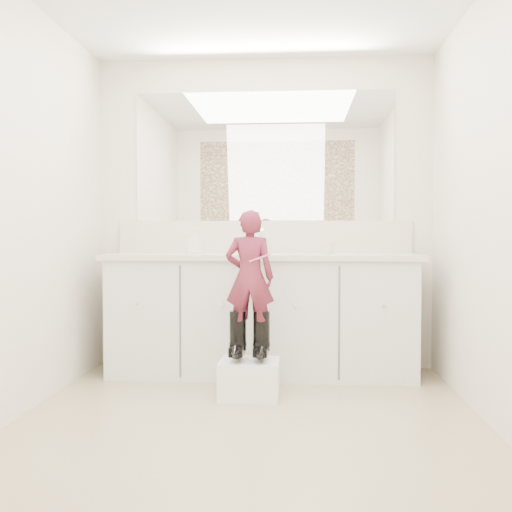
{
  "coord_description": "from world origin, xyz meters",
  "views": [
    {
      "loc": [
        0.26,
        -2.95,
        1.02
      ],
      "look_at": [
        -0.01,
        0.77,
        0.89
      ],
      "focal_mm": 40.0,
      "sensor_mm": 36.0,
      "label": 1
    }
  ],
  "objects": [
    {
      "name": "floor",
      "position": [
        0.0,
        0.0,
        0.0
      ],
      "size": [
        3.0,
        3.0,
        0.0
      ],
      "primitive_type": "plane",
      "color": "#938260",
      "rests_on": "ground"
    },
    {
      "name": "wall_back",
      "position": [
        0.0,
        1.5,
        1.2
      ],
      "size": [
        2.6,
        0.0,
        2.6
      ],
      "primitive_type": "plane",
      "rotation": [
        1.57,
        0.0,
        0.0
      ],
      "color": "beige",
      "rests_on": "floor"
    },
    {
      "name": "wall_front",
      "position": [
        0.0,
        -1.5,
        1.2
      ],
      "size": [
        2.6,
        0.0,
        2.6
      ],
      "primitive_type": "plane",
      "rotation": [
        -1.57,
        0.0,
        0.0
      ],
      "color": "beige",
      "rests_on": "floor"
    },
    {
      "name": "wall_left",
      "position": [
        -1.3,
        0.0,
        1.2
      ],
      "size": [
        0.0,
        3.0,
        3.0
      ],
      "primitive_type": "plane",
      "rotation": [
        1.57,
        0.0,
        1.57
      ],
      "color": "beige",
      "rests_on": "floor"
    },
    {
      "name": "wall_right",
      "position": [
        1.3,
        0.0,
        1.2
      ],
      "size": [
        0.0,
        3.0,
        3.0
      ],
      "primitive_type": "plane",
      "rotation": [
        1.57,
        0.0,
        -1.57
      ],
      "color": "beige",
      "rests_on": "floor"
    },
    {
      "name": "vanity_cabinet",
      "position": [
        0.0,
        1.23,
        0.42
      ],
      "size": [
        2.2,
        0.55,
        0.85
      ],
      "primitive_type": "cube",
      "color": "silver",
      "rests_on": "floor"
    },
    {
      "name": "countertop",
      "position": [
        0.0,
        1.21,
        0.87
      ],
      "size": [
        2.28,
        0.58,
        0.04
      ],
      "primitive_type": "cube",
      "color": "beige",
      "rests_on": "vanity_cabinet"
    },
    {
      "name": "backsplash",
      "position": [
        0.0,
        1.49,
        1.02
      ],
      "size": [
        2.28,
        0.03,
        0.25
      ],
      "primitive_type": "cube",
      "color": "beige",
      "rests_on": "countertop"
    },
    {
      "name": "mirror",
      "position": [
        0.0,
        1.49,
        1.64
      ],
      "size": [
        2.0,
        0.02,
        1.0
      ],
      "primitive_type": "cube",
      "color": "white",
      "rests_on": "wall_back"
    },
    {
      "name": "faucet",
      "position": [
        0.0,
        1.38,
        0.94
      ],
      "size": [
        0.08,
        0.08,
        0.1
      ],
      "primitive_type": "cylinder",
      "color": "silver",
      "rests_on": "countertop"
    },
    {
      "name": "cup",
      "position": [
        0.49,
        1.22,
        0.94
      ],
      "size": [
        0.12,
        0.12,
        0.09
      ],
      "primitive_type": "imported",
      "rotation": [
        0.0,
        0.0,
        0.22
      ],
      "color": "beige",
      "rests_on": "countertop"
    },
    {
      "name": "soap_bottle",
      "position": [
        -0.5,
        1.26,
        0.98
      ],
      "size": [
        0.1,
        0.1,
        0.19
      ],
      "primitive_type": "imported",
      "rotation": [
        0.0,
        0.0,
        -0.27
      ],
      "color": "silver",
      "rests_on": "countertop"
    },
    {
      "name": "step_stool",
      "position": [
        -0.04,
        0.6,
        0.12
      ],
      "size": [
        0.38,
        0.32,
        0.24
      ],
      "primitive_type": "cube",
      "rotation": [
        0.0,
        0.0,
        -0.02
      ],
      "color": "white",
      "rests_on": "floor"
    },
    {
      "name": "boot_left",
      "position": [
        -0.11,
        0.62,
        0.39
      ],
      "size": [
        0.12,
        0.21,
        0.31
      ],
      "primitive_type": null,
      "rotation": [
        0.0,
        0.0,
        -0.02
      ],
      "color": "black",
      "rests_on": "step_stool"
    },
    {
      "name": "boot_right",
      "position": [
        0.04,
        0.62,
        0.39
      ],
      "size": [
        0.12,
        0.21,
        0.31
      ],
      "primitive_type": null,
      "rotation": [
        0.0,
        0.0,
        -0.02
      ],
      "color": "black",
      "rests_on": "step_stool"
    },
    {
      "name": "toddler",
      "position": [
        -0.04,
        0.62,
        0.76
      ],
      "size": [
        0.31,
        0.21,
        0.85
      ],
      "primitive_type": "imported",
      "rotation": [
        0.0,
        0.0,
        3.12
      ],
      "color": "#A13151",
      "rests_on": "step_stool"
    },
    {
      "name": "toothbrush",
      "position": [
        0.03,
        0.54,
        0.89
      ],
      "size": [
        0.14,
        0.01,
        0.06
      ],
      "primitive_type": "cylinder",
      "rotation": [
        0.0,
        1.22,
        -0.02
      ],
      "color": "#DD569D",
      "rests_on": "toddler"
    }
  ]
}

